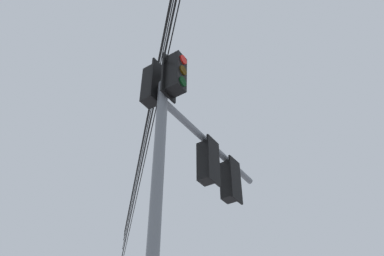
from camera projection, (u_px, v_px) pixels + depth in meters
name	position (u px, v px, depth m)	size (l,w,h in m)	color
signal_mast_assembly	(184.00, 166.00, 7.07)	(3.55, 2.25, 7.39)	slate
overhead_wire_span	(159.00, 70.00, 9.21)	(6.05, 21.81, 2.60)	black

